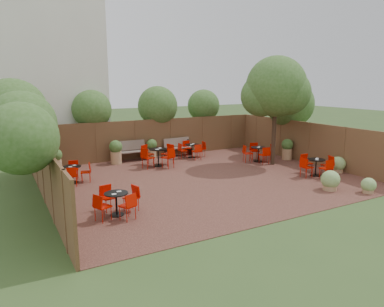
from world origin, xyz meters
TOP-DOWN VIEW (x-y plane):
  - ground at (0.00, 0.00)m, footprint 80.00×80.00m
  - courtyard_paving at (0.00, 0.00)m, footprint 12.00×10.00m
  - fence_back at (0.00, 5.00)m, footprint 12.00×0.08m
  - fence_left at (-6.00, 0.00)m, footprint 0.08×10.00m
  - fence_right at (6.00, 0.00)m, footprint 0.08×10.00m
  - neighbour_building at (-4.50, 8.00)m, footprint 5.00×4.00m
  - overhang_foliage at (-1.40, 2.82)m, footprint 15.75×10.14m
  - courtyard_tree at (4.27, 0.58)m, footprint 2.90×2.82m
  - park_bench_left at (-1.47, 4.63)m, footprint 1.65×0.56m
  - park_bench_right at (1.20, 4.63)m, footprint 1.56×0.57m
  - bistro_tables at (0.21, 1.13)m, footprint 10.62×7.57m
  - planters at (-0.47, 3.54)m, footprint 11.23×4.23m
  - low_shrubs at (4.37, -3.18)m, footprint 3.08×3.12m

SIDE VIEW (x-z plane):
  - ground at x=0.00m, z-range 0.00..0.00m
  - courtyard_paving at x=0.00m, z-range 0.00..0.02m
  - low_shrubs at x=4.37m, z-range -0.02..0.72m
  - bistro_tables at x=0.21m, z-range -0.03..0.93m
  - park_bench_right at x=1.20m, z-range 0.03..0.98m
  - park_bench_left at x=-1.47m, z-range 0.03..1.05m
  - planters at x=-0.47m, z-range 0.02..1.17m
  - fence_back at x=0.00m, z-range 0.00..2.00m
  - fence_left at x=-6.00m, z-range 0.00..2.00m
  - fence_right at x=6.00m, z-range 0.00..2.00m
  - overhang_foliage at x=-1.40m, z-range 1.39..3.96m
  - courtyard_tree at x=4.27m, z-range 1.01..6.10m
  - neighbour_building at x=-4.50m, z-range 0.00..8.00m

